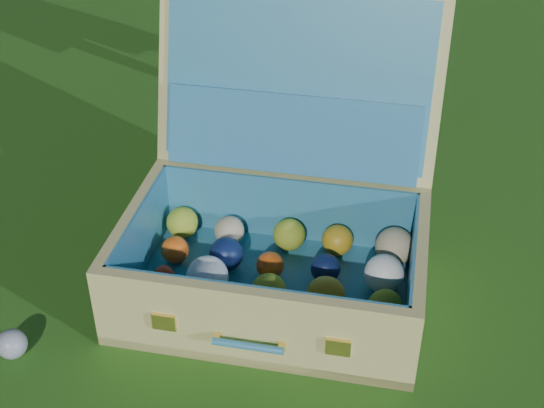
% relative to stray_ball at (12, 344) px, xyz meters
% --- Properties ---
extents(ground, '(60.00, 60.00, 0.00)m').
position_rel_stray_ball_xyz_m(ground, '(0.39, 0.19, -0.03)').
color(ground, '#215114').
rests_on(ground, ground).
extents(stray_ball, '(0.06, 0.06, 0.06)m').
position_rel_stray_ball_xyz_m(stray_ball, '(0.00, 0.00, 0.00)').
color(stray_ball, teal).
rests_on(stray_ball, ground).
extents(suitcase, '(0.75, 0.71, 0.60)m').
position_rel_stray_ball_xyz_m(suitcase, '(0.55, 0.27, 0.14)').
color(suitcase, '#CEC16F').
rests_on(suitcase, ground).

